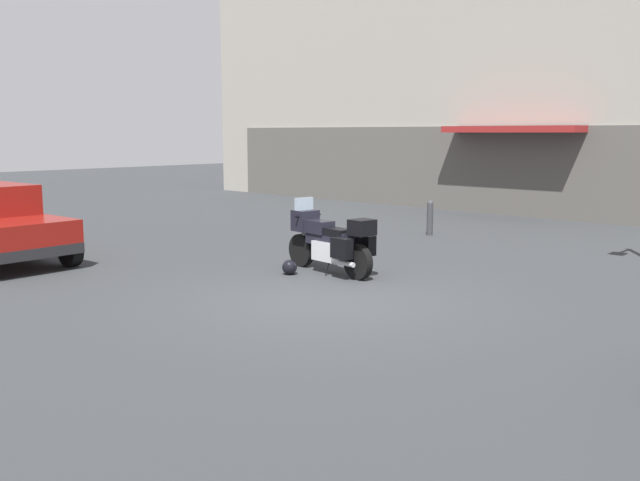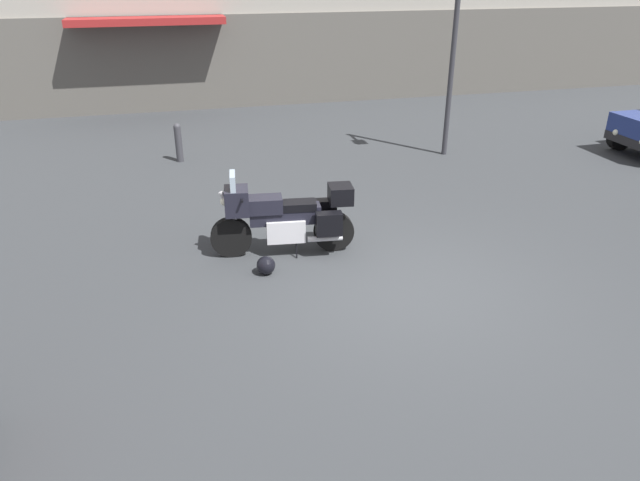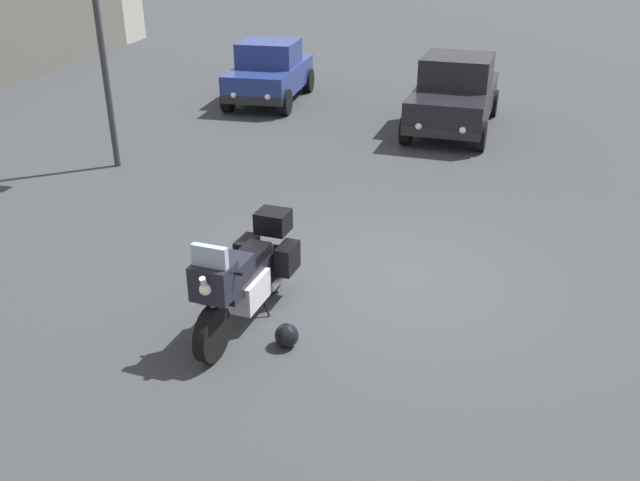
{
  "view_description": "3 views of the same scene",
  "coord_description": "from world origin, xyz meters",
  "px_view_note": "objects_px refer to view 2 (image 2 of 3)",
  "views": [
    {
      "loc": [
        7.21,
        -7.83,
        2.6
      ],
      "look_at": [
        -0.54,
        0.41,
        0.84
      ],
      "focal_mm": 39.12,
      "sensor_mm": 36.0,
      "label": 1
    },
    {
      "loc": [
        -3.04,
        -6.73,
        4.19
      ],
      "look_at": [
        -1.24,
        0.13,
        0.86
      ],
      "focal_mm": 33.18,
      "sensor_mm": 36.0,
      "label": 2
    },
    {
      "loc": [
        -8.06,
        -0.85,
        4.46
      ],
      "look_at": [
        -0.88,
        0.8,
        0.91
      ],
      "focal_mm": 37.89,
      "sensor_mm": 36.0,
      "label": 3
    }
  ],
  "objects_px": {
    "streetlamp_curbside": "(458,37)",
    "bollard_curbside": "(178,141)",
    "helmet": "(266,265)",
    "motorcycle": "(285,217)"
  },
  "relations": [
    {
      "from": "motorcycle",
      "to": "bollard_curbside",
      "type": "relative_size",
      "value": 2.52
    },
    {
      "from": "motorcycle",
      "to": "helmet",
      "type": "xyz_separation_m",
      "value": [
        -0.44,
        -0.62,
        -0.48
      ]
    },
    {
      "from": "motorcycle",
      "to": "streetlamp_curbside",
      "type": "relative_size",
      "value": 0.51
    },
    {
      "from": "helmet",
      "to": "bollard_curbside",
      "type": "distance_m",
      "value": 6.04
    },
    {
      "from": "motorcycle",
      "to": "streetlamp_curbside",
      "type": "bearing_deg",
      "value": -132.18
    },
    {
      "from": "helmet",
      "to": "streetlamp_curbside",
      "type": "bearing_deg",
      "value": 42.36
    },
    {
      "from": "helmet",
      "to": "streetlamp_curbside",
      "type": "height_order",
      "value": "streetlamp_curbside"
    },
    {
      "from": "helmet",
      "to": "motorcycle",
      "type": "bearing_deg",
      "value": 55.04
    },
    {
      "from": "streetlamp_curbside",
      "to": "motorcycle",
      "type": "bearing_deg",
      "value": -139.16
    },
    {
      "from": "streetlamp_curbside",
      "to": "bollard_curbside",
      "type": "height_order",
      "value": "streetlamp_curbside"
    }
  ]
}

